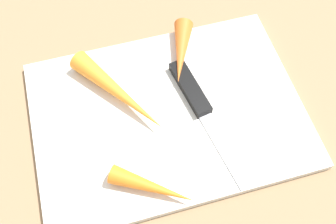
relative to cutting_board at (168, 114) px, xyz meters
The scene contains 6 objects.
ground_plane 0.01m from the cutting_board, ahead, with size 1.40×1.40×0.00m, color #8C6D4C.
cutting_board is the anchor object (origin of this frame).
knife 0.04m from the cutting_board, 163.66° to the right, with size 0.05×0.20×0.01m.
carrot_longest 0.07m from the cutting_board, 33.84° to the right, with size 0.03×0.03×0.16m, color orange.
carrot_medium 0.11m from the cutting_board, 64.55° to the left, with size 0.02×0.02×0.11m, color orange.
carrot_shortest 0.09m from the cutting_board, 117.40° to the right, with size 0.03×0.03×0.10m, color orange.
Camera 1 is at (0.07, 0.24, 0.48)m, focal length 42.18 mm.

